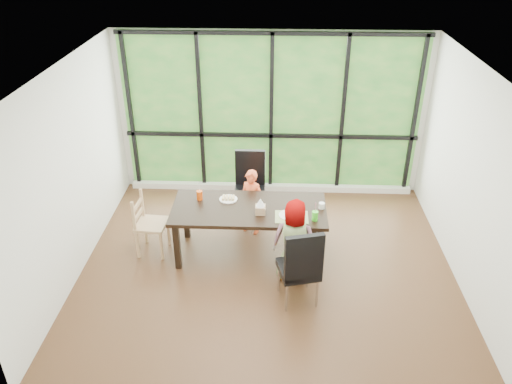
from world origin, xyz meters
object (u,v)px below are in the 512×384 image
chair_interior_leather (299,264)px  white_mug (322,206)px  chair_end_beech (152,224)px  orange_cup (200,195)px  child_toddler (251,202)px  plate_far (228,199)px  dining_table (249,231)px  chair_window_leather (250,188)px  child_older (295,242)px  green_cup (315,216)px  tissue_box (260,210)px  plate_near (289,215)px

chair_interior_leather → white_mug: size_ratio=13.33×
chair_end_beech → orange_cup: (0.66, 0.20, 0.37)m
child_toddler → orange_cup: size_ratio=7.70×
plate_far → white_mug: 1.29m
child_toddler → dining_table: bearing=-65.1°
dining_table → chair_window_leather: (-0.04, 0.94, 0.17)m
chair_end_beech → white_mug: (2.33, 0.03, 0.34)m
dining_table → white_mug: 1.06m
chair_interior_leather → chair_end_beech: size_ratio=1.20×
chair_end_beech → child_older: (1.97, -0.52, 0.13)m
orange_cup → green_cup: orange_cup is taller
chair_end_beech → green_cup: size_ratio=7.06×
child_older → tissue_box: (-0.46, 0.39, 0.23)m
chair_interior_leather → child_older: 0.42m
orange_cup → white_mug: 1.68m
dining_table → tissue_box: tissue_box is taller
dining_table → orange_cup: bearing=164.4°
plate_far → tissue_box: (0.46, -0.34, 0.05)m
chair_interior_leather → plate_near: bearing=-95.8°
chair_interior_leather → chair_end_beech: 2.21m
chair_interior_leather → child_toddler: (-0.65, 1.51, -0.03)m
child_older → white_mug: size_ratio=14.34×
dining_table → child_toddler: bearing=90.0°
child_older → plate_near: size_ratio=4.35×
chair_window_leather → child_toddler: size_ratio=1.07×
child_older → tissue_box: child_older is taller
child_older → green_cup: size_ratio=9.12×
plate_far → white_mug: bearing=-7.8°
white_mug → chair_window_leather: bearing=138.2°
green_cup → chair_interior_leather: bearing=-108.2°
dining_table → child_toddler: size_ratio=2.06×
chair_end_beech → child_toddler: size_ratio=0.89×
dining_table → orange_cup: (-0.69, 0.19, 0.44)m
chair_window_leather → white_mug: chair_window_leather is taller
plate_near → orange_cup: size_ratio=2.03×
white_mug → tissue_box: 0.84m
green_cup → white_mug: (0.11, 0.30, -0.02)m
child_toddler → white_mug: (0.98, -0.54, 0.28)m
chair_window_leather → chair_interior_leather: bearing=-69.4°
chair_interior_leather → child_toddler: size_ratio=1.07×
chair_interior_leather → child_toddler: bearing=-81.0°
child_older → white_mug: (0.36, 0.56, 0.21)m
chair_interior_leather → dining_table: bearing=-69.7°
chair_interior_leather → green_cup: 0.76m
chair_interior_leather → orange_cup: (-1.34, 1.14, 0.28)m
plate_far → orange_cup: size_ratio=1.92×
white_mug → child_older: bearing=-123.2°
plate_near → tissue_box: 0.38m
plate_near → white_mug: bearing=25.6°
child_toddler → child_older: 1.26m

